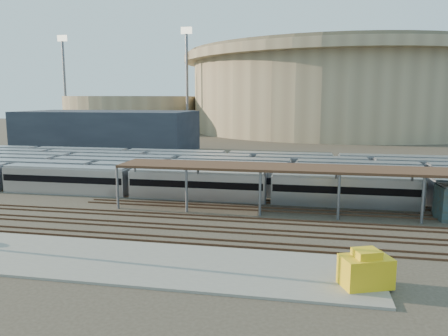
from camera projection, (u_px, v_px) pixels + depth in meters
The scene contains 12 objects.
ground at pixel (179, 214), 49.84m from camera, with size 420.00×420.00×0.00m, color #383026.
apron at pixel (68, 257), 36.24m from camera, with size 50.00×9.00×0.20m, color gray.
subway_trains at pixel (217, 172), 67.38m from camera, with size 128.44×23.90×3.60m.
inspection_shed at pixel (378, 172), 48.76m from camera, with size 60.30×6.00×5.30m.
empty_tracks at pixel (165, 226), 44.98m from camera, with size 170.00×9.62×0.18m.
stadium at pixel (337, 90), 178.17m from camera, with size 124.00×124.00×32.50m.
secondary_arena at pixel (133, 113), 186.09m from camera, with size 56.00×56.00×14.00m, color #998867.
service_building at pixel (108, 131), 108.99m from camera, with size 42.00×20.00×10.00m, color #1E232D.
floodlight_0 at pixel (187, 77), 158.87m from camera, with size 4.00×1.00×38.40m.
floodlight_1 at pixel (65, 80), 178.99m from camera, with size 4.00×1.00×38.40m.
floodlight_3 at pixel (258, 82), 203.53m from camera, with size 4.00×1.00×38.40m.
yellow_equipment at pixel (366, 271), 30.24m from camera, with size 3.36×2.10×2.10m, color gold.
Camera 1 is at (14.36, -46.48, 13.12)m, focal length 35.00 mm.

